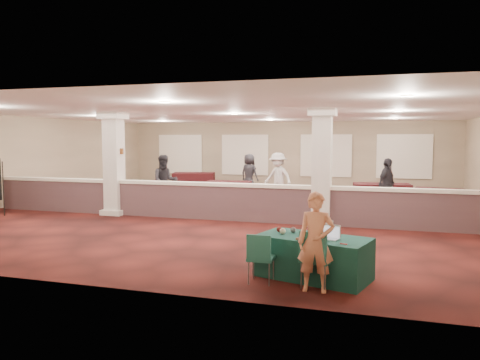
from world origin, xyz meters
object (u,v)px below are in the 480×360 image
(far_table_front_right, at_px, (382,195))
(far_table_back_center, at_px, (228,190))
(near_table, at_px, (313,257))
(far_table_back_right, at_px, (439,198))
(attendee_b, at_px, (278,177))
(attendee_d, at_px, (249,174))
(conf_chair_main, at_px, (315,255))
(conf_chair_side, at_px, (260,254))
(far_table_front_center, at_px, (269,202))
(woman, at_px, (316,242))
(attendee_a, at_px, (165,182))
(far_table_front_left, at_px, (120,195))
(far_table_back_left, at_px, (194,181))
(attendee_c, at_px, (387,184))

(far_table_front_right, xyz_separation_m, far_table_back_center, (-5.87, 0.20, -0.04))
(near_table, relative_size, far_table_back_right, 1.15)
(attendee_b, height_order, attendee_d, attendee_b)
(near_table, height_order, conf_chair_main, conf_chair_main)
(far_table_back_center, height_order, attendee_d, attendee_d)
(conf_chair_side, height_order, far_table_back_center, conf_chair_side)
(near_table, height_order, far_table_front_center, near_table)
(woman, height_order, attendee_d, attendee_d)
(attendee_a, bearing_deg, far_table_back_center, 33.07)
(far_table_front_left, height_order, far_table_back_left, far_table_back_left)
(far_table_front_left, distance_m, attendee_a, 1.92)
(near_table, relative_size, far_table_front_center, 1.08)
(conf_chair_side, distance_m, far_table_back_left, 14.87)
(conf_chair_main, relative_size, attendee_b, 0.50)
(conf_chair_side, xyz_separation_m, far_table_front_left, (-7.14, 7.38, -0.11))
(far_table_front_right, bearing_deg, conf_chair_main, -95.47)
(far_table_front_center, bearing_deg, attendee_b, 96.56)
(far_table_back_left, height_order, attendee_c, attendee_c)
(far_table_front_center, relative_size, far_table_back_center, 1.00)
(attendee_a, height_order, attendee_b, attendee_b)
(attendee_c, bearing_deg, conf_chair_main, -161.49)
(far_table_front_left, height_order, attendee_d, attendee_d)
(far_table_front_center, relative_size, attendee_c, 0.99)
(far_table_back_left, bearing_deg, attendee_d, -16.74)
(far_table_back_left, height_order, attendee_b, attendee_b)
(far_table_back_center, height_order, far_table_back_right, far_table_back_center)
(near_table, relative_size, attendee_d, 1.07)
(far_table_front_center, bearing_deg, conf_chair_main, -71.14)
(attendee_c, bearing_deg, woman, -161.27)
(far_table_front_right, bearing_deg, far_table_back_left, 159.66)
(near_table, height_order, attendee_c, attendee_c)
(attendee_b, bearing_deg, far_table_front_left, -131.05)
(far_table_back_center, bearing_deg, attendee_d, 82.49)
(attendee_b, distance_m, attendee_d, 2.90)
(conf_chair_main, relative_size, far_table_back_left, 0.48)
(far_table_front_center, bearing_deg, far_table_back_center, 129.33)
(woman, distance_m, attendee_a, 9.67)
(conf_chair_main, relative_size, far_table_front_right, 0.48)
(far_table_front_right, xyz_separation_m, far_table_back_left, (-8.59, 3.19, -0.00))
(far_table_front_right, bearing_deg, near_table, -96.51)
(far_table_front_center, height_order, attendee_b, attendee_b)
(far_table_back_left, bearing_deg, attendee_a, -76.60)
(conf_chair_main, height_order, far_table_front_right, conf_chair_main)
(conf_chair_side, distance_m, attendee_b, 10.27)
(far_table_front_right, relative_size, far_table_back_right, 1.21)
(far_table_back_center, bearing_deg, attendee_c, -12.22)
(conf_chair_side, height_order, far_table_back_right, conf_chair_side)
(conf_chair_main, xyz_separation_m, woman, (0.02, -0.11, 0.23))
(far_table_front_left, bearing_deg, conf_chair_main, -42.55)
(far_table_front_left, xyz_separation_m, attendee_c, (9.17, 1.60, 0.48))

